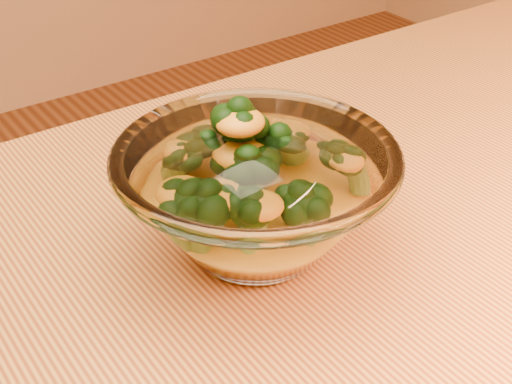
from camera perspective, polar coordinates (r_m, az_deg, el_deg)
glass_bowl at (r=0.52m, az=0.00°, el=-0.41°), size 0.21×0.21×0.09m
cheese_sauce at (r=0.53m, az=0.00°, el=-2.16°), size 0.12×0.12×0.03m
broccoli_heap at (r=0.52m, az=-0.89°, el=1.36°), size 0.15×0.13×0.08m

